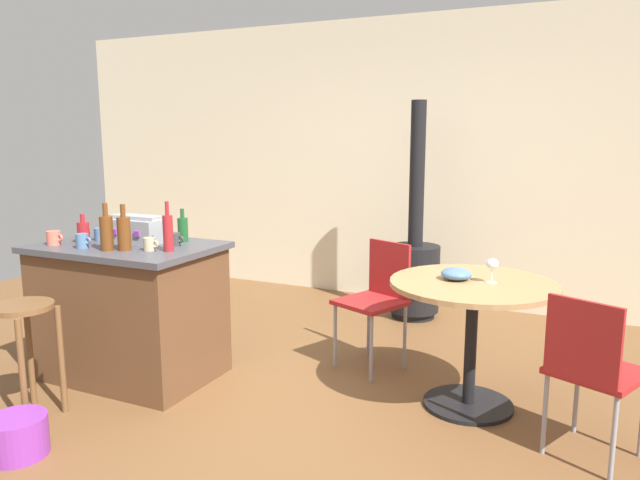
{
  "coord_description": "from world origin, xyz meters",
  "views": [
    {
      "loc": [
        1.55,
        -2.81,
        1.61
      ],
      "look_at": [
        -0.02,
        0.55,
        0.95
      ],
      "focal_mm": 33.71,
      "sensor_mm": 36.0,
      "label": 1
    }
  ],
  "objects_px": {
    "kitchen_island": "(130,310)",
    "toolbox": "(137,229)",
    "cup_3": "(175,239)",
    "cup_4": "(54,238)",
    "dining_table": "(472,312)",
    "bottle_3": "(107,232)",
    "plastic_bucket": "(17,436)",
    "bottle_4": "(124,233)",
    "serving_bowl": "(456,274)",
    "wood_stove": "(414,266)",
    "wine_glass": "(492,265)",
    "cup_0": "(100,234)",
    "folding_chair_far": "(377,294)",
    "cup_1": "(82,241)",
    "cup_2": "(150,244)",
    "bottle_2": "(183,229)",
    "bottle_1": "(168,232)",
    "folding_chair_near": "(592,366)",
    "wooden_stool": "(24,335)",
    "bottle_0": "(83,232)"
  },
  "relations": [
    {
      "from": "kitchen_island",
      "to": "toolbox",
      "type": "height_order",
      "value": "toolbox"
    },
    {
      "from": "toolbox",
      "to": "cup_3",
      "type": "relative_size",
      "value": 3.59
    },
    {
      "from": "cup_3",
      "to": "cup_4",
      "type": "height_order",
      "value": "cup_4"
    },
    {
      "from": "dining_table",
      "to": "toolbox",
      "type": "relative_size",
      "value": 2.51
    },
    {
      "from": "dining_table",
      "to": "bottle_3",
      "type": "relative_size",
      "value": 3.27
    },
    {
      "from": "plastic_bucket",
      "to": "bottle_3",
      "type": "bearing_deg",
      "value": 100.74
    },
    {
      "from": "bottle_4",
      "to": "serving_bowl",
      "type": "height_order",
      "value": "bottle_4"
    },
    {
      "from": "wood_stove",
      "to": "wine_glass",
      "type": "relative_size",
      "value": 13.19
    },
    {
      "from": "bottle_4",
      "to": "cup_3",
      "type": "distance_m",
      "value": 0.32
    },
    {
      "from": "kitchen_island",
      "to": "dining_table",
      "type": "relative_size",
      "value": 1.22
    },
    {
      "from": "dining_table",
      "to": "cup_0",
      "type": "relative_size",
      "value": 8.51
    },
    {
      "from": "folding_chair_far",
      "to": "toolbox",
      "type": "relative_size",
      "value": 2.28
    },
    {
      "from": "cup_1",
      "to": "cup_2",
      "type": "bearing_deg",
      "value": 14.38
    },
    {
      "from": "dining_table",
      "to": "bottle_2",
      "type": "xyz_separation_m",
      "value": [
        -1.89,
        -0.24,
        0.4
      ]
    },
    {
      "from": "bottle_4",
      "to": "bottle_1",
      "type": "bearing_deg",
      "value": 19.05
    },
    {
      "from": "serving_bowl",
      "to": "kitchen_island",
      "type": "bearing_deg",
      "value": -166.81
    },
    {
      "from": "kitchen_island",
      "to": "serving_bowl",
      "type": "relative_size",
      "value": 6.52
    },
    {
      "from": "cup_0",
      "to": "bottle_1",
      "type": "bearing_deg",
      "value": -9.46
    },
    {
      "from": "cup_3",
      "to": "plastic_bucket",
      "type": "distance_m",
      "value": 1.43
    },
    {
      "from": "bottle_3",
      "to": "wine_glass",
      "type": "xyz_separation_m",
      "value": [
        2.22,
        0.7,
        -0.14
      ]
    },
    {
      "from": "kitchen_island",
      "to": "serving_bowl",
      "type": "bearing_deg",
      "value": 13.19
    },
    {
      "from": "toolbox",
      "to": "serving_bowl",
      "type": "xyz_separation_m",
      "value": [
        2.05,
        0.38,
        -0.18
      ]
    },
    {
      "from": "bottle_3",
      "to": "cup_2",
      "type": "height_order",
      "value": "bottle_3"
    },
    {
      "from": "dining_table",
      "to": "folding_chair_near",
      "type": "relative_size",
      "value": 1.14
    },
    {
      "from": "cup_2",
      "to": "wooden_stool",
      "type": "bearing_deg",
      "value": -121.4
    },
    {
      "from": "cup_4",
      "to": "serving_bowl",
      "type": "height_order",
      "value": "cup_4"
    },
    {
      "from": "folding_chair_near",
      "to": "bottle_4",
      "type": "height_order",
      "value": "bottle_4"
    },
    {
      "from": "bottle_2",
      "to": "cup_1",
      "type": "relative_size",
      "value": 1.97
    },
    {
      "from": "wooden_stool",
      "to": "folding_chair_far",
      "type": "distance_m",
      "value": 2.21
    },
    {
      "from": "kitchen_island",
      "to": "bottle_0",
      "type": "relative_size",
      "value": 6.02
    },
    {
      "from": "cup_4",
      "to": "toolbox",
      "type": "bearing_deg",
      "value": 37.47
    },
    {
      "from": "folding_chair_far",
      "to": "kitchen_island",
      "type": "bearing_deg",
      "value": -149.55
    },
    {
      "from": "cup_0",
      "to": "wine_glass",
      "type": "xyz_separation_m",
      "value": [
        2.52,
        0.45,
        -0.07
      ]
    },
    {
      "from": "folding_chair_far",
      "to": "cup_2",
      "type": "height_order",
      "value": "cup_2"
    },
    {
      "from": "cup_1",
      "to": "dining_table",
      "type": "bearing_deg",
      "value": 16.69
    },
    {
      "from": "bottle_2",
      "to": "folding_chair_near",
      "type": "bearing_deg",
      "value": -2.82
    },
    {
      "from": "cup_0",
      "to": "plastic_bucket",
      "type": "distance_m",
      "value": 1.46
    },
    {
      "from": "bottle_3",
      "to": "cup_4",
      "type": "distance_m",
      "value": 0.46
    },
    {
      "from": "bottle_0",
      "to": "cup_1",
      "type": "relative_size",
      "value": 1.73
    },
    {
      "from": "cup_1",
      "to": "kitchen_island",
      "type": "bearing_deg",
      "value": 54.7
    },
    {
      "from": "dining_table",
      "to": "wood_stove",
      "type": "bearing_deg",
      "value": 116.93
    },
    {
      "from": "wine_glass",
      "to": "plastic_bucket",
      "type": "relative_size",
      "value": 0.48
    },
    {
      "from": "bottle_0",
      "to": "wine_glass",
      "type": "xyz_separation_m",
      "value": [
        2.54,
        0.58,
        -0.1
      ]
    },
    {
      "from": "bottle_4",
      "to": "folding_chair_near",
      "type": "bearing_deg",
      "value": 5.91
    },
    {
      "from": "dining_table",
      "to": "serving_bowl",
      "type": "height_order",
      "value": "serving_bowl"
    },
    {
      "from": "dining_table",
      "to": "plastic_bucket",
      "type": "bearing_deg",
      "value": -141.91
    },
    {
      "from": "dining_table",
      "to": "bottle_0",
      "type": "xyz_separation_m",
      "value": [
        -2.44,
        -0.56,
        0.39
      ]
    },
    {
      "from": "dining_table",
      "to": "bottle_1",
      "type": "relative_size",
      "value": 3.13
    },
    {
      "from": "wood_stove",
      "to": "serving_bowl",
      "type": "distance_m",
      "value": 1.77
    },
    {
      "from": "folding_chair_far",
      "to": "bottle_0",
      "type": "bearing_deg",
      "value": -151.48
    }
  ]
}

